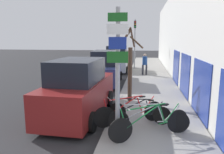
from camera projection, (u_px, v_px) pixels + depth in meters
ground_plane at (109, 85)px, 14.07m from camera, size 80.00×80.00×0.00m
sidewalk_curb at (149, 77)px, 16.41m from camera, size 3.20×32.00×0.15m
building_facade at (175, 35)px, 15.51m from camera, size 0.23×32.00×6.50m
signpost at (118, 70)px, 5.91m from camera, size 0.57×0.15×3.63m
bicycle_0 at (151, 124)px, 6.24m from camera, size 2.27×1.33×0.99m
bicycle_1 at (148, 120)px, 6.62m from camera, size 2.47×0.44×0.91m
bicycle_2 at (130, 112)px, 7.21m from camera, size 2.21×1.18×0.96m
bicycle_3 at (139, 112)px, 7.39m from camera, size 2.13×0.45×0.85m
parked_car_0 at (79, 90)px, 8.33m from camera, size 2.14×4.63×2.21m
parked_car_1 at (106, 69)px, 14.22m from camera, size 2.18×4.63×2.20m
parked_car_2 at (117, 60)px, 19.76m from camera, size 2.13×4.46×2.31m
pedestrian_near at (145, 63)px, 16.88m from camera, size 0.43×0.37×1.65m
street_tree at (130, 67)px, 9.83m from camera, size 1.14×1.59×3.31m
traffic_light at (135, 37)px, 19.89m from camera, size 0.20×0.30×4.50m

